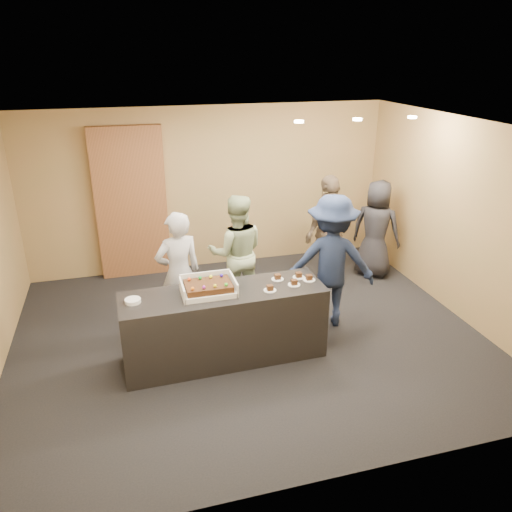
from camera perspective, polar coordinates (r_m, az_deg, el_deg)
name	(u,v)px	position (r m, az deg, el deg)	size (l,w,h in m)	color
room	(248,240)	(6.09, -0.94, 1.82)	(6.04, 6.00, 2.70)	black
serving_counter	(224,325)	(6.04, -3.65, -7.90)	(2.40, 0.70, 0.90)	black
storage_cabinet	(131,204)	(8.24, -14.08, 5.82)	(1.11, 0.15, 2.44)	brown
cake_box	(208,289)	(5.80, -5.49, -3.79)	(0.62, 0.43, 0.18)	white
sheet_cake	(208,286)	(5.75, -5.47, -3.41)	(0.53, 0.36, 0.11)	#311C0B
plate_stack	(133,301)	(5.73, -13.90, -4.99)	(0.18, 0.18, 0.04)	white
slice_a	(270,289)	(5.83, 1.61, -3.76)	(0.15, 0.15, 0.07)	white
slice_b	(278,278)	(6.10, 2.48, -2.49)	(0.15, 0.15, 0.07)	white
slice_c	(294,283)	(5.98, 4.38, -3.11)	(0.15, 0.15, 0.07)	white
slice_d	(299,276)	(6.17, 4.91, -2.26)	(0.15, 0.15, 0.07)	white
slice_e	(309,278)	(6.11, 6.09, -2.56)	(0.15, 0.15, 0.07)	white
person_server_grey	(179,274)	(6.51, -8.82, -2.00)	(0.61, 0.40, 1.66)	#B0AFB5
person_sage_man	(237,253)	(7.05, -2.22, 0.36)	(0.82, 0.64, 1.69)	#9AAA7F
person_navy_man	(331,261)	(6.68, 8.59, -0.61)	(1.17, 0.67, 1.81)	#1A2542
person_brown_extra	(329,231)	(7.86, 8.35, 2.87)	(1.04, 0.43, 1.78)	brown
person_dark_suit	(376,229)	(8.34, 13.56, 3.03)	(0.79, 0.51, 1.61)	black
ceiling_spotlights	(357,119)	(6.78, 11.51, 15.06)	(1.72, 0.12, 0.03)	#FFEAC6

